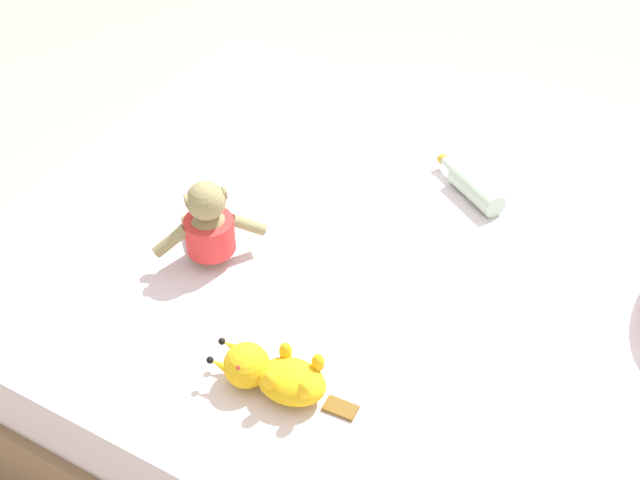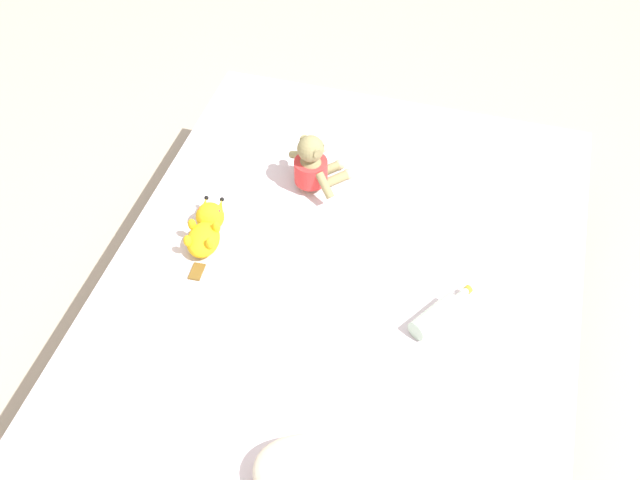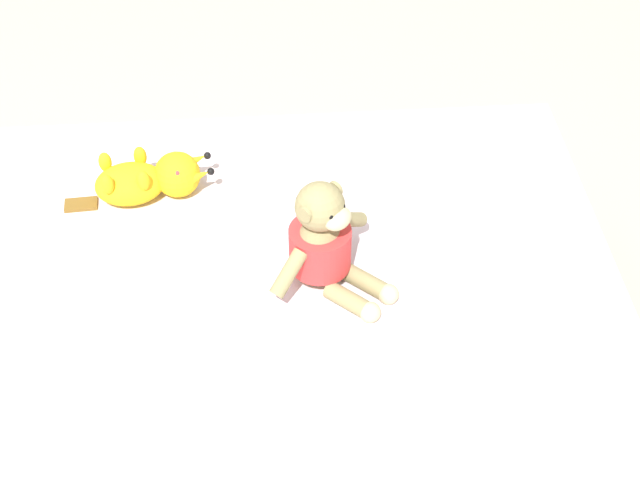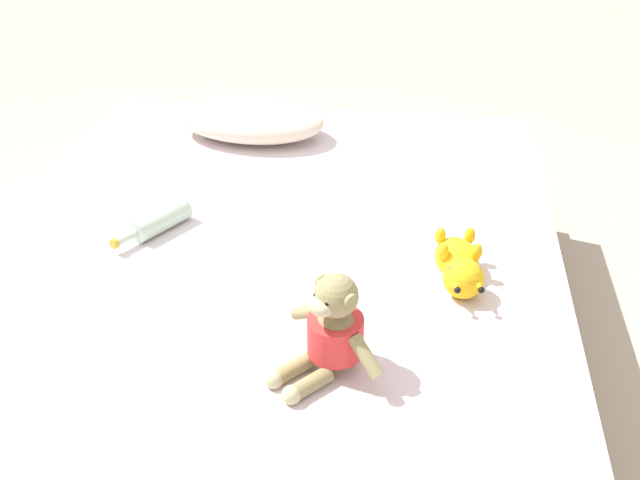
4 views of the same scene
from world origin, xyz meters
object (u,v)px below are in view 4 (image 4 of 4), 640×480
object	(u,v)px
plush_monkey	(332,331)
glass_bottle	(159,221)
pillow	(251,120)
plush_yellow_creature	(460,266)
bed	(273,325)

from	to	relation	value
plush_monkey	glass_bottle	size ratio (longest dim) A/B	1.07
pillow	glass_bottle	xyz separation A→B (m)	(-0.13, -0.64, -0.03)
plush_monkey	glass_bottle	bearing A→B (deg)	137.92
plush_yellow_creature	glass_bottle	size ratio (longest dim) A/B	1.37
bed	plush_monkey	xyz separation A→B (m)	(0.21, -0.40, 0.33)
pillow	plush_monkey	xyz separation A→B (m)	(0.41, -1.12, 0.03)
bed	plush_yellow_creature	world-z (taller)	plush_yellow_creature
plush_monkey	plush_yellow_creature	size ratio (longest dim) A/B	0.78
bed	glass_bottle	xyz separation A→B (m)	(-0.33, 0.08, 0.27)
pillow	plush_yellow_creature	xyz separation A→B (m)	(0.69, -0.77, -0.01)
pillow	glass_bottle	distance (m)	0.65
pillow	plush_monkey	size ratio (longest dim) A/B	2.04
glass_bottle	plush_monkey	bearing A→B (deg)	-42.08
glass_bottle	plush_yellow_creature	bearing A→B (deg)	-9.23
bed	pillow	xyz separation A→B (m)	(-0.20, 0.72, 0.30)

